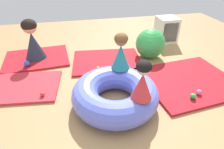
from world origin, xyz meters
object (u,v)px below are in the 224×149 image
(play_ball_pink, at_px, (199,92))
(play_ball_orange, at_px, (98,69))
(child_in_teal, at_px, (121,52))
(child_in_red, at_px, (143,81))
(play_ball_blue, at_px, (27,63))
(play_ball_red, at_px, (42,94))
(adult_seated, at_px, (32,40))
(storage_cube, at_px, (167,30))
(inflatable_cushion, at_px, (115,94))
(exercise_ball_large, at_px, (150,44))
(play_ball_green, at_px, (193,96))

(play_ball_pink, bearing_deg, play_ball_orange, 144.27)
(child_in_teal, bearing_deg, play_ball_pink, 139.29)
(child_in_red, bearing_deg, play_ball_blue, -98.49)
(child_in_red, relative_size, play_ball_pink, 6.11)
(child_in_red, distance_m, play_ball_red, 1.49)
(adult_seated, bearing_deg, play_ball_red, 161.82)
(child_in_red, distance_m, storage_cube, 2.71)
(inflatable_cushion, distance_m, play_ball_pink, 1.24)
(exercise_ball_large, relative_size, storage_cube, 1.02)
(play_ball_green, bearing_deg, play_ball_pink, 26.04)
(play_ball_pink, bearing_deg, child_in_red, -166.10)
(adult_seated, height_order, exercise_ball_large, adult_seated)
(play_ball_blue, bearing_deg, play_ball_red, -69.57)
(play_ball_orange, bearing_deg, child_in_red, -74.48)
(play_ball_pink, relative_size, exercise_ball_large, 0.14)
(exercise_ball_large, bearing_deg, play_ball_blue, 179.16)
(inflatable_cushion, xyz_separation_m, child_in_teal, (0.16, 0.37, 0.43))
(play_ball_orange, distance_m, exercise_ball_large, 1.18)
(child_in_red, xyz_separation_m, play_ball_orange, (-0.33, 1.21, -0.51))
(play_ball_red, distance_m, play_ball_green, 2.14)
(play_ball_pink, relative_size, play_ball_green, 0.95)
(inflatable_cushion, bearing_deg, play_ball_orange, 96.86)
(inflatable_cushion, xyz_separation_m, play_ball_red, (-0.99, 0.34, -0.10))
(child_in_teal, bearing_deg, play_ball_blue, -48.51)
(child_in_red, bearing_deg, inflatable_cushion, -108.18)
(play_ball_pink, height_order, storage_cube, storage_cube)
(child_in_red, xyz_separation_m, play_ball_green, (0.86, 0.18, -0.51))
(play_ball_pink, bearing_deg, child_in_teal, 156.41)
(inflatable_cushion, distance_m, child_in_teal, 0.60)
(storage_cube, bearing_deg, inflatable_cushion, -130.70)
(child_in_teal, relative_size, play_ball_orange, 6.49)
(inflatable_cushion, height_order, child_in_red, child_in_red)
(play_ball_orange, bearing_deg, play_ball_green, -40.74)
(child_in_teal, xyz_separation_m, play_ball_blue, (-1.51, 0.92, -0.52))
(child_in_red, bearing_deg, play_ball_red, -81.47)
(play_ball_red, bearing_deg, adult_seated, 100.33)
(storage_cube, bearing_deg, exercise_ball_large, -134.94)
(inflatable_cushion, bearing_deg, play_ball_green, -8.32)
(play_ball_blue, height_order, storage_cube, storage_cube)
(play_ball_orange, bearing_deg, play_ball_pink, -35.73)
(exercise_ball_large, xyz_separation_m, storage_cube, (0.68, 0.68, -0.01))
(play_ball_blue, bearing_deg, exercise_ball_large, -0.84)
(play_ball_red, bearing_deg, play_ball_pink, -10.94)
(inflatable_cushion, xyz_separation_m, storage_cube, (1.67, 1.94, 0.10))
(inflatable_cushion, distance_m, child_in_red, 0.58)
(inflatable_cushion, height_order, storage_cube, storage_cube)
(play_ball_orange, xyz_separation_m, exercise_ball_large, (1.10, 0.39, 0.21))
(play_ball_red, distance_m, play_ball_blue, 1.02)
(inflatable_cushion, distance_m, adult_seated, 2.04)
(inflatable_cushion, bearing_deg, exercise_ball_large, 51.83)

